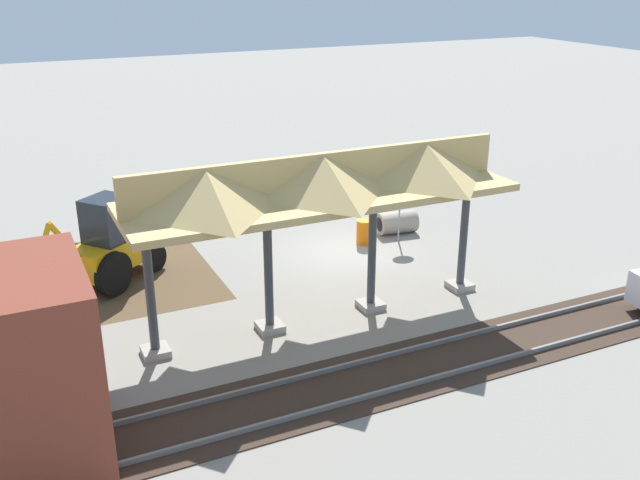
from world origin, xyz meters
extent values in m
plane|color=gray|center=(0.00, 0.00, 0.00)|extent=(120.00, 120.00, 0.00)
cube|color=brown|center=(9.46, -1.42, 0.00)|extent=(9.50, 7.00, 0.01)
cube|color=#9E998E|center=(-1.90, 4.35, 0.10)|extent=(0.70, 0.70, 0.20)
cylinder|color=#383D42|center=(-1.90, 4.35, 1.80)|extent=(0.24, 0.24, 3.60)
cube|color=#9E998E|center=(1.31, 4.35, 0.10)|extent=(0.70, 0.70, 0.20)
cylinder|color=#383D42|center=(1.31, 4.35, 1.80)|extent=(0.24, 0.24, 3.60)
cube|color=#9E998E|center=(4.51, 4.35, 0.10)|extent=(0.70, 0.70, 0.20)
cylinder|color=#383D42|center=(4.51, 4.35, 1.80)|extent=(0.24, 0.24, 3.60)
cube|color=#9E998E|center=(7.72, 4.35, 0.10)|extent=(0.70, 0.70, 0.20)
cylinder|color=#383D42|center=(7.72, 4.35, 1.80)|extent=(0.24, 0.24, 3.60)
cube|color=tan|center=(2.91, 4.35, 3.70)|extent=(10.82, 3.20, 0.20)
cube|color=tan|center=(2.91, 4.35, 4.35)|extent=(10.82, 0.20, 1.10)
pyramid|color=tan|center=(-0.30, 4.35, 4.35)|extent=(2.89, 3.20, 1.10)
pyramid|color=tan|center=(2.91, 4.35, 4.35)|extent=(2.89, 3.20, 1.10)
pyramid|color=tan|center=(6.12, 4.35, 4.35)|extent=(2.89, 3.20, 1.10)
cube|color=slate|center=(0.00, 7.08, 0.07)|extent=(60.00, 0.08, 0.15)
cube|color=slate|center=(0.00, 8.51, 0.07)|extent=(60.00, 0.08, 0.15)
cube|color=#38281E|center=(0.00, 7.79, 0.01)|extent=(60.00, 2.58, 0.03)
cylinder|color=gray|center=(-2.32, -0.08, 1.17)|extent=(0.06, 0.06, 2.33)
cylinder|color=red|center=(-2.32, -0.08, 2.14)|extent=(0.74, 0.22, 0.76)
cube|color=orange|center=(7.71, -0.97, 0.97)|extent=(3.30, 3.03, 0.90)
cube|color=#1E262D|center=(7.87, -0.84, 2.12)|extent=(1.75, 1.73, 1.40)
cube|color=orange|center=(6.92, -1.62, 1.67)|extent=(1.58, 1.57, 0.50)
cylinder|color=black|center=(8.91, -0.91, 0.70)|extent=(1.27, 1.12, 1.40)
cylinder|color=black|center=(8.00, 0.19, 0.70)|extent=(1.27, 1.12, 1.40)
cylinder|color=black|center=(7.28, -2.16, 0.45)|extent=(0.89, 0.80, 0.90)
cylinder|color=black|center=(6.46, -1.15, 0.45)|extent=(0.89, 0.80, 0.90)
cylinder|color=orange|center=(9.30, 0.34, 2.08)|extent=(0.94, 0.81, 1.41)
cylinder|color=orange|center=(10.00, 0.90, 1.97)|extent=(0.89, 0.77, 1.61)
cube|color=#47474C|center=(10.34, 1.18, 1.20)|extent=(0.97, 1.00, 0.40)
cone|color=brown|center=(11.21, -1.87, 0.00)|extent=(5.80, 5.80, 1.95)
cylinder|color=#9E9384|center=(-2.68, -0.79, 0.42)|extent=(1.53, 0.99, 0.84)
cylinder|color=black|center=(-1.96, -0.86, 0.42)|extent=(0.08, 0.54, 0.54)
cylinder|color=orange|center=(-1.01, -0.34, 0.45)|extent=(0.56, 0.56, 0.90)
camera|label=1|loc=(10.76, 20.93, 9.57)|focal=40.00mm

